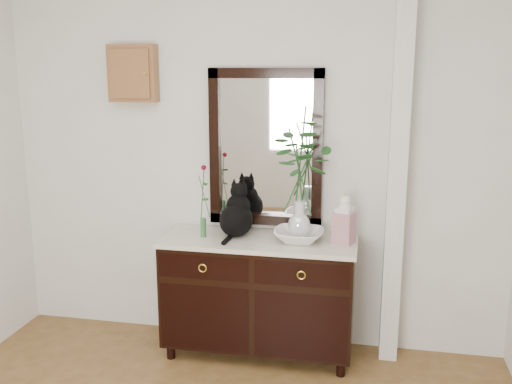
% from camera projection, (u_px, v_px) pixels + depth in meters
% --- Properties ---
extents(wall_back, '(3.60, 0.04, 2.70)m').
position_uv_depth(wall_back, '(252.00, 160.00, 4.03)').
color(wall_back, silver).
rests_on(wall_back, ground).
extents(pilaster, '(0.12, 0.20, 2.70)m').
position_uv_depth(pilaster, '(397.00, 167.00, 3.76)').
color(pilaster, silver).
rests_on(pilaster, ground).
extents(sideboard, '(1.33, 0.52, 0.82)m').
position_uv_depth(sideboard, '(259.00, 291.00, 3.96)').
color(sideboard, black).
rests_on(sideboard, ground).
extents(wall_mirror, '(0.80, 0.06, 1.10)m').
position_uv_depth(wall_mirror, '(265.00, 148.00, 3.98)').
color(wall_mirror, black).
rests_on(wall_mirror, wall_back).
extents(key_cabinet, '(0.35, 0.10, 0.40)m').
position_uv_depth(key_cabinet, '(133.00, 73.00, 4.03)').
color(key_cabinet, brown).
rests_on(key_cabinet, wall_back).
extents(cat, '(0.28, 0.33, 0.37)m').
position_uv_depth(cat, '(236.00, 210.00, 3.92)').
color(cat, black).
rests_on(cat, sideboard).
extents(lotus_bowl, '(0.34, 0.34, 0.08)m').
position_uv_depth(lotus_bowl, '(299.00, 236.00, 3.82)').
color(lotus_bowl, silver).
rests_on(lotus_bowl, sideboard).
extents(vase_branches, '(0.49, 0.49, 0.90)m').
position_uv_depth(vase_branches, '(300.00, 173.00, 3.73)').
color(vase_branches, silver).
rests_on(vase_branches, lotus_bowl).
extents(bud_vase_rose, '(0.06, 0.06, 0.51)m').
position_uv_depth(bud_vase_rose, '(203.00, 201.00, 3.87)').
color(bud_vase_rose, '#346D3B').
rests_on(bud_vase_rose, sideboard).
extents(ginger_jar, '(0.16, 0.16, 0.34)m').
position_uv_depth(ginger_jar, '(344.00, 219.00, 3.76)').
color(ginger_jar, silver).
rests_on(ginger_jar, sideboard).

